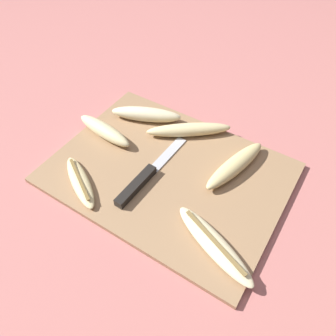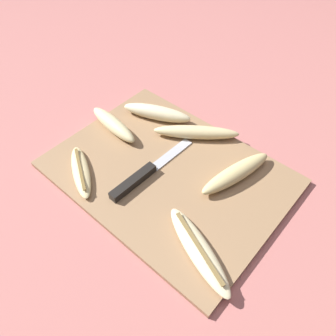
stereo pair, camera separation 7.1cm
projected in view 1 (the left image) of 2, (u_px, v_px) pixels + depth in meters
The scene contains 9 objects.
ground_plane at pixel (168, 174), 0.73m from camera, with size 4.00×4.00×0.00m, color #B76B66.
cutting_board at pixel (168, 173), 0.72m from camera, with size 0.50×0.37×0.01m.
knife at pixel (141, 180), 0.69m from camera, with size 0.03×0.24×0.02m.
banana_mellow_near at pixel (80, 182), 0.69m from camera, with size 0.15×0.11×0.02m.
banana_spotted_left at pixel (235, 165), 0.71m from camera, with size 0.08×0.19×0.03m.
banana_ripe_center at pixel (189, 130), 0.78m from camera, with size 0.18×0.15×0.03m.
banana_cream_curved at pixel (214, 244), 0.59m from camera, with size 0.20×0.11×0.02m.
banana_pale_long at pixel (146, 114), 0.82m from camera, with size 0.18×0.11×0.03m.
banana_soft_right at pixel (104, 131), 0.78m from camera, with size 0.16×0.05×0.03m.
Camera 1 is at (0.25, -0.39, 0.56)m, focal length 35.00 mm.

